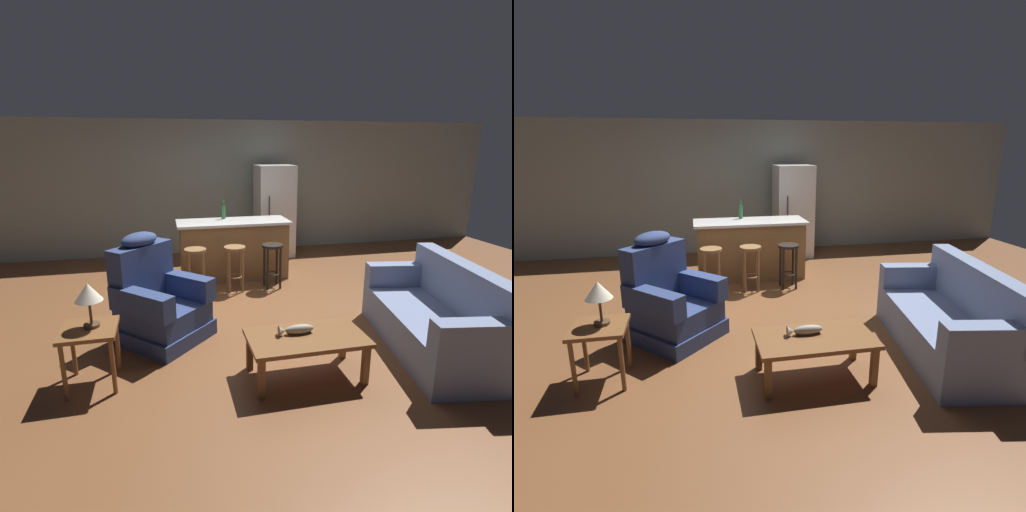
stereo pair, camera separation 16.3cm
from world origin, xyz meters
TOP-DOWN VIEW (x-y plane):
  - ground_plane at (0.00, 0.00)m, footprint 12.00×12.00m
  - back_wall at (0.00, 3.12)m, footprint 12.00×0.05m
  - coffee_table at (0.14, -1.74)m, footprint 1.10×0.60m
  - fish_figurine at (0.06, -1.68)m, footprint 0.34×0.10m
  - couch at (1.69, -1.53)m, footprint 1.15×2.02m
  - recliner_near_lamp at (-1.20, -0.59)m, footprint 1.19×1.19m
  - end_table at (-1.79, -1.42)m, footprint 0.48×0.48m
  - table_lamp at (-1.77, -1.40)m, footprint 0.24×0.24m
  - kitchen_island at (0.00, 1.35)m, footprint 1.80×0.70m
  - bar_stool_left at (-0.67, 0.72)m, footprint 0.32×0.32m
  - bar_stool_middle at (-0.09, 0.72)m, footprint 0.32×0.32m
  - bar_stool_right at (0.49, 0.72)m, footprint 0.32×0.32m
  - refrigerator at (1.03, 2.55)m, footprint 0.70×0.69m
  - bottle_tall_green at (-0.12, 1.57)m, footprint 0.07×0.07m

SIDE VIEW (x-z plane):
  - ground_plane at x=0.00m, z-range 0.00..0.00m
  - couch at x=1.69m, z-range -0.13..0.81m
  - coffee_table at x=0.14m, z-range 0.15..0.57m
  - recliner_near_lamp at x=-1.20m, z-range -0.18..1.02m
  - end_table at x=-1.79m, z-range 0.18..0.74m
  - fish_figurine at x=0.06m, z-range 0.41..0.51m
  - bar_stool_left at x=-0.67m, z-range 0.13..0.81m
  - bar_stool_middle at x=-0.09m, z-range 0.13..0.81m
  - bar_stool_right at x=0.49m, z-range 0.13..0.81m
  - kitchen_island at x=0.00m, z-range 0.00..0.95m
  - table_lamp at x=-1.77m, z-range 0.66..1.07m
  - refrigerator at x=1.03m, z-range 0.00..1.76m
  - bottle_tall_green at x=-0.12m, z-range 0.91..1.23m
  - back_wall at x=0.00m, z-range 0.00..2.60m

